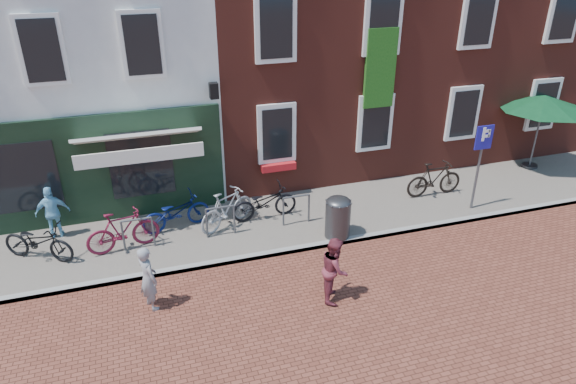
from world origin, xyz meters
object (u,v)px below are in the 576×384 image
object	(u,v)px
boy	(335,269)
bicycle_2	(176,212)
litter_bin	(338,215)
bicycle_5	(434,179)
bicycle_0	(38,242)
parasol	(545,100)
woman	(148,278)
cafe_person	(53,212)
parking_sign	(481,153)
bicycle_3	(227,209)
bicycle_1	(123,231)
bicycle_4	(265,202)

from	to	relation	value
boy	bicycle_2	xyz separation A→B (m)	(-2.85, 3.75, -0.16)
litter_bin	bicycle_5	bearing A→B (deg)	19.63
boy	bicycle_5	distance (m)	5.64
litter_bin	bicycle_0	world-z (taller)	litter_bin
parasol	bicycle_5	xyz separation A→B (m)	(-4.15, -0.84, -1.74)
woman	cafe_person	bearing A→B (deg)	7.08
parking_sign	boy	bearing A→B (deg)	-154.94
litter_bin	parking_sign	bearing A→B (deg)	3.19
bicycle_0	boy	bearing A→B (deg)	-88.64
bicycle_0	bicycle_3	size ratio (longest dim) A/B	1.03
woman	bicycle_1	size ratio (longest dim) A/B	0.84
bicycle_2	bicycle_4	distance (m)	2.32
litter_bin	bicycle_5	distance (m)	3.75
boy	bicycle_2	world-z (taller)	boy
parasol	woman	xyz separation A→B (m)	(-12.37, -3.40, -1.64)
woman	cafe_person	xyz separation A→B (m)	(-2.07, 3.40, 0.07)
parasol	bicycle_1	distance (m)	12.99
parasol	parking_sign	bearing A→B (deg)	-152.23
woman	bicycle_3	world-z (taller)	woman
woman	boy	bearing A→B (deg)	-127.10
bicycle_1	bicycle_2	size ratio (longest dim) A/B	0.97
bicycle_0	bicycle_3	bearing A→B (deg)	-58.14
bicycle_1	bicycle_2	distance (m)	1.46
litter_bin	bicycle_0	distance (m)	7.13
boy	bicycle_3	bearing A→B (deg)	45.88
parasol	bicycle_0	world-z (taller)	parasol
parking_sign	bicycle_2	world-z (taller)	parking_sign
parasol	bicycle_2	size ratio (longest dim) A/B	1.52
parasol	bicycle_3	world-z (taller)	parasol
woman	cafe_person	world-z (taller)	cafe_person
litter_bin	bicycle_3	distance (m)	2.86
litter_bin	woman	xyz separation A→B (m)	(-4.69, -1.31, 0.03)
parking_sign	bicycle_5	world-z (taller)	parking_sign
parking_sign	parasol	distance (m)	4.05
bicycle_4	bicycle_1	bearing A→B (deg)	93.47
bicycle_4	boy	bearing A→B (deg)	-175.29
litter_bin	cafe_person	world-z (taller)	cafe_person
cafe_person	bicycle_3	bearing A→B (deg)	166.83
parking_sign	woman	size ratio (longest dim) A/B	1.67
parasol	bicycle_4	world-z (taller)	parasol
bicycle_0	bicycle_4	world-z (taller)	same
parasol	woman	distance (m)	12.93
litter_bin	boy	bearing A→B (deg)	-114.11
parasol	bicycle_2	xyz separation A→B (m)	(-11.50, -0.50, -1.80)
litter_bin	bicycle_1	bearing A→B (deg)	169.38
bicycle_2	bicycle_5	world-z (taller)	bicycle_5
litter_bin	bicycle_3	size ratio (longest dim) A/B	0.67
boy	bicycle_3	xyz separation A→B (m)	(-1.59, 3.45, -0.11)
litter_bin	bicycle_2	distance (m)	4.14
woman	bicycle_4	size ratio (longest dim) A/B	0.81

